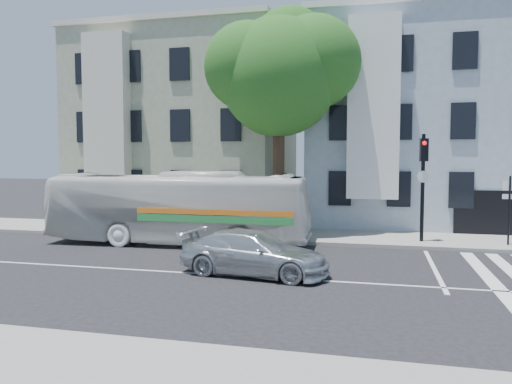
% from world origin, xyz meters
% --- Properties ---
extents(ground, '(120.00, 120.00, 0.00)m').
position_xyz_m(ground, '(0.00, 0.00, 0.00)').
color(ground, black).
rests_on(ground, ground).
extents(sidewalk_far, '(80.00, 4.00, 0.15)m').
position_xyz_m(sidewalk_far, '(0.00, 8.00, 0.07)').
color(sidewalk_far, gray).
rests_on(sidewalk_far, ground).
extents(building_left, '(12.00, 10.00, 11.00)m').
position_xyz_m(building_left, '(-7.00, 15.00, 5.50)').
color(building_left, gray).
rests_on(building_left, ground).
extents(building_right, '(12.00, 10.00, 11.00)m').
position_xyz_m(building_right, '(7.00, 15.00, 5.50)').
color(building_right, '#8EA2A9').
rests_on(building_right, ground).
extents(street_tree, '(7.30, 5.90, 11.10)m').
position_xyz_m(street_tree, '(0.06, 8.74, 7.83)').
color(street_tree, '#2D2116').
rests_on(street_tree, ground).
extents(bus, '(3.16, 11.37, 3.14)m').
position_xyz_m(bus, '(-3.69, 5.02, 1.57)').
color(bus, silver).
rests_on(bus, ground).
extents(sedan, '(2.60, 5.02, 1.39)m').
position_xyz_m(sedan, '(0.84, 0.31, 0.70)').
color(sedan, silver).
rests_on(sedan, ground).
extents(hedge, '(8.22, 3.89, 0.70)m').
position_xyz_m(hedge, '(-6.62, 6.80, 0.50)').
color(hedge, '#26541B').
rests_on(hedge, sidewalk_far).
extents(traffic_signal, '(0.49, 0.55, 4.71)m').
position_xyz_m(traffic_signal, '(6.47, 7.19, 3.04)').
color(traffic_signal, black).
rests_on(traffic_signal, ground).
extents(far_sign_pole, '(0.51, 0.17, 2.82)m').
position_xyz_m(far_sign_pole, '(9.82, 7.19, 1.91)').
color(far_sign_pole, black).
rests_on(far_sign_pole, sidewalk_far).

